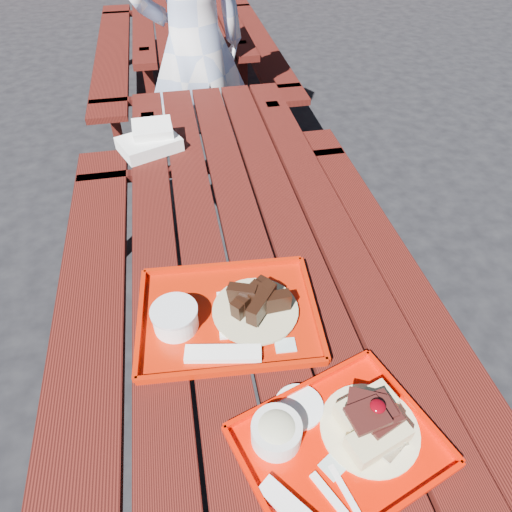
% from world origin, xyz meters
% --- Properties ---
extents(ground, '(60.00, 60.00, 0.00)m').
position_xyz_m(ground, '(0.00, 0.00, 0.00)').
color(ground, black).
rests_on(ground, ground).
extents(picnic_table_near, '(1.41, 2.40, 0.75)m').
position_xyz_m(picnic_table_near, '(-0.00, 0.00, 0.56)').
color(picnic_table_near, '#4B130E').
rests_on(picnic_table_near, ground).
extents(picnic_table_far, '(1.41, 2.40, 0.75)m').
position_xyz_m(picnic_table_far, '(-0.00, 2.80, 0.56)').
color(picnic_table_far, '#4B130E').
rests_on(picnic_table_far, ground).
extents(near_tray, '(0.49, 0.43, 0.13)m').
position_xyz_m(near_tray, '(0.07, -0.69, 0.78)').
color(near_tray, red).
rests_on(near_tray, picnic_table_near).
extents(far_tray, '(0.51, 0.41, 0.08)m').
position_xyz_m(far_tray, '(-0.12, -0.31, 0.77)').
color(far_tray, '#B41803').
rests_on(far_tray, picnic_table_near).
extents(white_cloth, '(0.28, 0.25, 0.10)m').
position_xyz_m(white_cloth, '(-0.29, 0.65, 0.79)').
color(white_cloth, white).
rests_on(white_cloth, picnic_table_near).
extents(person, '(0.72, 0.57, 1.72)m').
position_xyz_m(person, '(-0.02, 1.47, 0.86)').
color(person, '#ABBFEA').
rests_on(person, ground).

